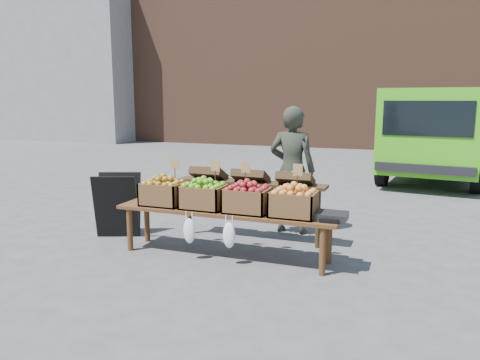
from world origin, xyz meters
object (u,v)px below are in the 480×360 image
at_px(crate_green_apples, 294,204).
at_px(vendor, 292,170).
at_px(chalkboard_sign, 118,205).
at_px(crate_golden_apples, 163,194).
at_px(back_table, 251,202).
at_px(crate_red_apples, 247,200).
at_px(weighing_scale, 331,216).
at_px(delivery_van, 437,135).
at_px(display_bench, 225,233).
at_px(crate_russet_pears, 204,197).

bearing_deg(crate_green_apples, vendor, 105.03).
xyz_separation_m(chalkboard_sign, crate_golden_apples, (0.86, -0.25, 0.27)).
bearing_deg(crate_green_apples, chalkboard_sign, 174.22).
height_order(back_table, crate_red_apples, back_table).
bearing_deg(weighing_scale, delivery_van, 79.38).
distance_m(vendor, crate_green_apples, 1.35).
distance_m(display_bench, weighing_scale, 1.29).
xyz_separation_m(back_table, display_bench, (-0.07, -0.72, -0.24)).
height_order(crate_russet_pears, crate_red_apples, same).
bearing_deg(crate_russet_pears, crate_red_apples, 0.00).
bearing_deg(delivery_van, crate_red_apples, -100.96).
height_order(crate_golden_apples, crate_russet_pears, same).
bearing_deg(chalkboard_sign, crate_golden_apples, -37.26).
xyz_separation_m(crate_red_apples, crate_green_apples, (0.55, 0.00, 0.00)).
height_order(vendor, crate_red_apples, vendor).
distance_m(delivery_van, back_table, 6.59).
xyz_separation_m(delivery_van, chalkboard_sign, (-4.22, -6.56, -0.60)).
bearing_deg(chalkboard_sign, display_bench, -29.42).
distance_m(vendor, back_table, 0.80).
bearing_deg(display_bench, crate_red_apples, 0.00).
height_order(delivery_van, crate_russet_pears, delivery_van).
bearing_deg(crate_green_apples, display_bench, 180.00).
height_order(crate_russet_pears, weighing_scale, crate_russet_pears).
height_order(back_table, display_bench, back_table).
height_order(chalkboard_sign, back_table, back_table).
relative_size(delivery_van, crate_russet_pears, 9.25).
bearing_deg(display_bench, weighing_scale, 0.00).
distance_m(crate_green_apples, weighing_scale, 0.44).
height_order(crate_red_apples, weighing_scale, crate_red_apples).
height_order(delivery_van, crate_green_apples, delivery_van).
bearing_deg(vendor, crate_red_apples, 82.74).
xyz_separation_m(chalkboard_sign, crate_red_apples, (1.96, -0.25, 0.27)).
relative_size(back_table, crate_golden_apples, 4.20).
height_order(display_bench, crate_russet_pears, crate_russet_pears).
bearing_deg(crate_green_apples, delivery_van, 75.97).
bearing_deg(crate_golden_apples, delivery_van, 63.80).
xyz_separation_m(vendor, crate_green_apples, (0.35, -1.29, -0.18)).
relative_size(crate_red_apples, crate_green_apples, 1.00).
height_order(delivery_van, crate_golden_apples, delivery_van).
relative_size(chalkboard_sign, crate_golden_apples, 1.76).
distance_m(display_bench, crate_russet_pears, 0.51).
distance_m(crate_russet_pears, weighing_scale, 1.53).
bearing_deg(crate_golden_apples, vendor, 44.80).
distance_m(chalkboard_sign, crate_red_apples, 2.00).
distance_m(delivery_van, display_bench, 7.30).
bearing_deg(crate_russet_pears, display_bench, 0.00).
relative_size(delivery_van, crate_green_apples, 9.25).
xyz_separation_m(vendor, chalkboard_sign, (-2.17, -1.04, -0.45)).
bearing_deg(delivery_van, crate_green_apples, -96.70).
height_order(vendor, chalkboard_sign, vendor).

